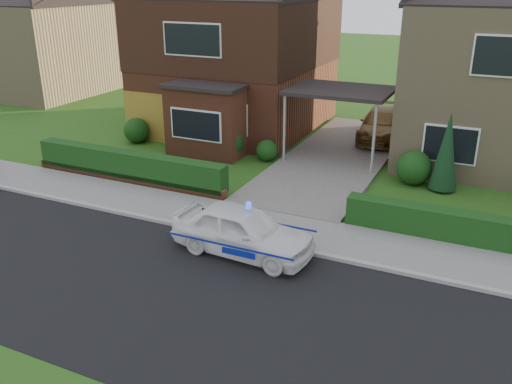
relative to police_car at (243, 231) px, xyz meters
The scene contains 22 objects.
ground 2.49m from the police_car, 92.08° to the right, with size 120.00×120.00×0.00m, color #2A5316.
road 2.49m from the police_car, 92.08° to the right, with size 60.00×6.00×0.02m, color black.
kerb 0.88m from the police_car, 97.63° to the left, with size 60.00×0.16×0.12m, color #9E9993.
sidewalk 1.80m from the police_car, 92.93° to the left, with size 60.00×2.00×0.10m, color slate.
driveway 8.62m from the police_car, 90.58° to the left, with size 3.80×12.00×0.12m, color #666059.
house_left 13.30m from the police_car, 117.04° to the left, with size 7.50×9.53×7.25m.
carport_link 8.79m from the police_car, 90.58° to the left, with size 3.80×3.00×2.77m.
garage_door 11.26m from the police_car, 137.79° to the left, with size 2.20×0.10×2.10m, color olive.
dwarf_wall 6.58m from the police_car, 153.77° to the left, with size 7.70×0.25×0.36m, color brown.
hedge_left 6.66m from the police_car, 152.61° to the left, with size 7.50×0.55×0.90m, color black.
hedge_right 6.46m from the police_car, 27.31° to the left, with size 7.50×0.55×0.80m, color black.
shrub_left_far 11.14m from the police_car, 140.41° to the left, with size 1.08×1.08×1.08m, color black.
shrub_left_mid 8.02m from the police_car, 120.64° to the left, with size 1.32×1.32×1.32m, color black.
shrub_left_near 7.62m from the police_car, 109.06° to the left, with size 0.84×0.84×0.84m, color black.
shrub_right_near 7.66m from the police_car, 66.03° to the left, with size 1.20×1.20×1.20m, color black.
conifer_a 7.97m from the police_car, 58.83° to the left, with size 0.90×0.90×2.60m, color black.
neighbour_left 24.34m from the police_car, 145.90° to the left, with size 6.50×7.00×5.20m, color tan.
police_car is the anchor object (origin of this frame).
driveway_car 11.80m from the police_car, 85.56° to the left, with size 1.75×4.30×1.25m, color brown.
potted_plant_a 8.19m from the police_car, 151.47° to the left, with size 0.38×0.26×0.73m, color gray.
potted_plant_b 4.89m from the police_car, 131.90° to the left, with size 0.32×0.40×0.73m, color gray.
potted_plant_c 7.35m from the police_car, 146.99° to the left, with size 0.44×0.44×0.78m, color gray.
Camera 1 is at (5.66, -8.80, 6.74)m, focal length 38.00 mm.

